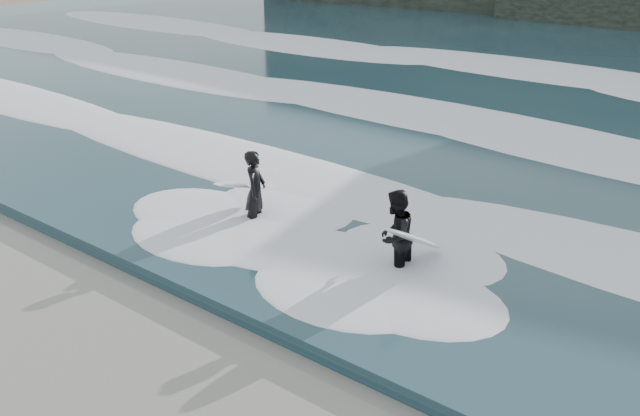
{
  "coord_description": "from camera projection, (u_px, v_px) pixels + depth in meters",
  "views": [
    {
      "loc": [
        8.23,
        -4.3,
        6.53
      ],
      "look_at": [
        -0.22,
        6.15,
        1.0
      ],
      "focal_mm": 40.0,
      "sensor_mm": 36.0,
      "label": 1
    }
  ],
  "objects": [
    {
      "name": "foam_near",
      "position": [
        404.0,
        198.0,
        16.69
      ],
      "size": [
        60.0,
        3.2,
        0.2
      ],
      "primitive_type": "ellipsoid",
      "color": "white",
      "rests_on": "sea"
    },
    {
      "name": "surfer_left",
      "position": [
        254.0,
        190.0,
        15.71
      ],
      "size": [
        1.06,
        1.95,
        1.84
      ],
      "color": "black",
      "rests_on": "ground"
    },
    {
      "name": "foam_mid",
      "position": [
        529.0,
        132.0,
        21.71
      ],
      "size": [
        60.0,
        4.0,
        0.24
      ],
      "primitive_type": "ellipsoid",
      "color": "white",
      "rests_on": "sea"
    },
    {
      "name": "ground",
      "position": [
        67.0,
        400.0,
        10.37
      ],
      "size": [
        120.0,
        120.0,
        0.0
      ],
      "primitive_type": "plane",
      "color": "brown",
      "rests_on": "ground"
    },
    {
      "name": "surfer_right",
      "position": [
        397.0,
        236.0,
        13.43
      ],
      "size": [
        1.16,
        2.04,
        1.83
      ],
      "color": "black",
      "rests_on": "ground"
    },
    {
      "name": "foam_far",
      "position": [
        624.0,
        81.0,
        28.17
      ],
      "size": [
        60.0,
        4.8,
        0.3
      ],
      "primitive_type": "ellipsoid",
      "color": "white",
      "rests_on": "sea"
    }
  ]
}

